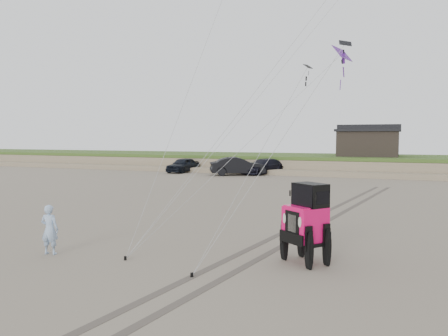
% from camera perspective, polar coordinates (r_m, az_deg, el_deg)
% --- Properties ---
extents(ground, '(160.00, 160.00, 0.00)m').
position_cam_1_polar(ground, '(13.24, -2.73, -12.22)').
color(ground, '#6B6054').
rests_on(ground, ground).
extents(dune_ridge, '(160.00, 14.25, 1.73)m').
position_cam_1_polar(dune_ridge, '(49.40, 15.99, 0.51)').
color(dune_ridge, '#7A6B54').
rests_on(dune_ridge, ground).
extents(cabin, '(6.40, 5.40, 3.35)m').
position_cam_1_polar(cabin, '(48.64, 18.33, 3.25)').
color(cabin, black).
rests_on(cabin, dune_ridge).
extents(truck_a, '(2.18, 4.69, 1.55)m').
position_cam_1_polar(truck_a, '(46.63, -5.39, 0.39)').
color(truck_a, black).
rests_on(truck_a, ground).
extents(truck_b, '(5.64, 4.19, 1.78)m').
position_cam_1_polar(truck_b, '(42.91, 1.76, 0.24)').
color(truck_b, black).
rests_on(truck_b, ground).
extents(truck_c, '(4.13, 5.78, 1.55)m').
position_cam_1_polar(truck_c, '(44.25, 5.19, 0.20)').
color(truck_c, black).
rests_on(truck_c, ground).
extents(jeep, '(4.79, 5.36, 1.89)m').
position_cam_1_polar(jeep, '(13.16, 10.56, -8.15)').
color(jeep, '#E80C5B').
rests_on(jeep, ground).
extents(man, '(0.65, 0.49, 1.59)m').
position_cam_1_polar(man, '(14.98, -21.82, -7.46)').
color(man, '#89ACD3').
rests_on(man, ground).
extents(kite_flock, '(7.13, 10.60, 7.33)m').
position_cam_1_polar(kite_flock, '(21.48, 15.14, 19.58)').
color(kite_flock, black).
rests_on(kite_flock, ground).
extents(stake_main, '(0.08, 0.08, 0.12)m').
position_cam_1_polar(stake_main, '(13.78, -12.77, -11.41)').
color(stake_main, black).
rests_on(stake_main, ground).
extents(stake_aux, '(0.08, 0.08, 0.12)m').
position_cam_1_polar(stake_aux, '(11.93, -4.23, -13.75)').
color(stake_aux, black).
rests_on(stake_aux, ground).
extents(tire_tracks, '(5.22, 29.74, 0.01)m').
position_cam_1_polar(tire_tracks, '(20.15, 12.32, -6.65)').
color(tire_tracks, '#4C443D').
rests_on(tire_tracks, ground).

